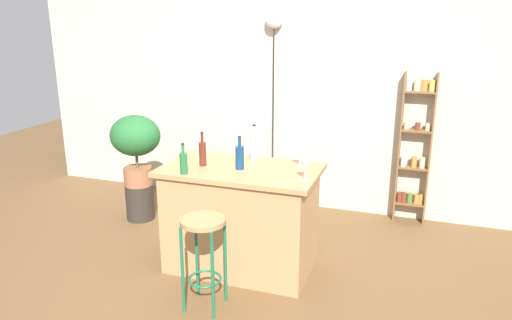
{
  "coord_description": "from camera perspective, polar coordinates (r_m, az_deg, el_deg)",
  "views": [
    {
      "loc": [
        1.38,
        -3.31,
        2.13
      ],
      "look_at": [
        0.05,
        0.55,
        0.92
      ],
      "focal_mm": 33.94,
      "sensor_mm": 36.0,
      "label": 1
    }
  ],
  "objects": [
    {
      "name": "bottle_wine_red",
      "position": [
        3.9,
        -8.54,
        -0.3
      ],
      "size": [
        0.06,
        0.06,
        0.25
      ],
      "color": "#236638",
      "rests_on": "kitchen_counter"
    },
    {
      "name": "wine_glass_left",
      "position": [
        4.06,
        5.21,
        0.78
      ],
      "size": [
        0.07,
        0.07,
        0.16
      ],
      "color": "silver",
      "rests_on": "kitchen_counter"
    },
    {
      "name": "wine_glass_center",
      "position": [
        3.71,
        5.83,
        -0.76
      ],
      "size": [
        0.07,
        0.07,
        0.16
      ],
      "color": "silver",
      "rests_on": "kitchen_counter"
    },
    {
      "name": "bottle_vinegar",
      "position": [
        3.99,
        -1.93,
        0.38
      ],
      "size": [
        0.07,
        0.07,
        0.28
      ],
      "color": "navy",
      "rests_on": "kitchen_counter"
    },
    {
      "name": "bar_stool",
      "position": [
        3.63,
        -6.2,
        -9.64
      ],
      "size": [
        0.33,
        0.33,
        0.72
      ],
      "color": "#196642",
      "rests_on": "ground"
    },
    {
      "name": "back_wall",
      "position": [
        5.49,
        4.32,
        8.86
      ],
      "size": [
        6.4,
        0.1,
        2.8
      ],
      "primitive_type": "cube",
      "color": "#BCB2A3",
      "rests_on": "ground"
    },
    {
      "name": "ground",
      "position": [
        4.17,
        -3.21,
        -14.18
      ],
      "size": [
        12.0,
        12.0,
        0.0
      ],
      "primitive_type": "plane",
      "color": "brown"
    },
    {
      "name": "potted_plant",
      "position": [
        5.23,
        -14.01,
        2.16
      ],
      "size": [
        0.54,
        0.48,
        0.76
      ],
      "color": "#935B3D",
      "rests_on": "plant_stool"
    },
    {
      "name": "pendant_globe_light",
      "position": [
        5.39,
        2.15,
        15.77
      ],
      "size": [
        0.19,
        0.19,
        2.2
      ],
      "color": "black",
      "rests_on": "ground"
    },
    {
      "name": "spice_shelf",
      "position": [
        5.29,
        18.22,
        1.48
      ],
      "size": [
        0.33,
        0.12,
        1.6
      ],
      "color": "brown",
      "rests_on": "ground"
    },
    {
      "name": "bottle_spirits_clear",
      "position": [
        4.1,
        -6.32,
        0.82
      ],
      "size": [
        0.06,
        0.06,
        0.29
      ],
      "color": "#5B2319",
      "rests_on": "kitchen_counter"
    },
    {
      "name": "bottle_soda_blue",
      "position": [
        4.25,
        -0.22,
        1.62
      ],
      "size": [
        0.07,
        0.07,
        0.31
      ],
      "color": "#B2B2B7",
      "rests_on": "kitchen_counter"
    },
    {
      "name": "plant_stool",
      "position": [
        5.43,
        -13.52,
        -4.78
      ],
      "size": [
        0.3,
        0.3,
        0.39
      ],
      "primitive_type": "cylinder",
      "color": "#2D2823",
      "rests_on": "ground"
    },
    {
      "name": "kitchen_counter",
      "position": [
        4.21,
        -1.76,
        -6.81
      ],
      "size": [
        1.32,
        0.76,
        0.92
      ],
      "color": "tan",
      "rests_on": "ground"
    }
  ]
}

